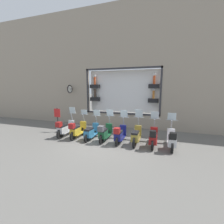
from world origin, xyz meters
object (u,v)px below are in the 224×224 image
Objects in this scene: scooter_navy_3 at (120,134)px; scooter_green_4 at (105,133)px; shop_sign_post at (58,119)px; scooter_white_0 at (172,140)px; scooter_olive_2 at (136,136)px; scooter_red_1 at (153,138)px; scooter_silver_7 at (65,128)px; scooter_teal_5 at (91,132)px; scooter_yellow_6 at (77,130)px.

scooter_green_4 is at bearing 89.51° from scooter_navy_3.
scooter_green_4 is 3.59m from shop_sign_post.
scooter_white_0 is 1.00× the size of scooter_navy_3.
scooter_navy_3 is 0.99× the size of scooter_green_4.
scooter_red_1 is at bearing -94.52° from scooter_olive_2.
scooter_white_0 is 0.99× the size of scooter_green_4.
scooter_navy_3 is at bearing -97.73° from shop_sign_post.
scooter_green_4 is (-0.07, 1.71, 0.03)m from scooter_olive_2.
scooter_olive_2 is 0.86m from scooter_navy_3.
scooter_green_4 is at bearing 89.95° from scooter_red_1.
scooter_green_4 is 1.00× the size of scooter_silver_7.
scooter_red_1 is 3.43m from scooter_teal_5.
scooter_white_0 is at bearing -92.44° from scooter_olive_2.
scooter_silver_7 is at bearing 89.90° from scooter_red_1.
scooter_silver_7 reaches higher than scooter_navy_3.
scooter_navy_3 is at bearing -90.11° from scooter_yellow_6.
scooter_teal_5 is 1.72m from scooter_silver_7.
scooter_teal_5 is (-0.01, 2.57, -0.04)m from scooter_olive_2.
scooter_olive_2 reaches higher than scooter_white_0.
scooter_green_4 is 2.57m from scooter_silver_7.
scooter_red_1 is at bearing -89.83° from scooter_navy_3.
scooter_silver_7 is (-0.06, 4.29, 0.04)m from scooter_olive_2.
scooter_green_4 is 1.11× the size of shop_sign_post.
scooter_olive_2 is at bearing 85.48° from scooter_red_1.
scooter_red_1 is 5.14m from scooter_silver_7.
scooter_green_4 is 1.01× the size of scooter_teal_5.
scooter_white_0 is 4.29m from scooter_teal_5.
scooter_silver_7 is at bearing 89.86° from scooter_white_0.
shop_sign_post is at bearing 71.94° from scooter_yellow_6.
scooter_teal_5 is 0.99× the size of scooter_silver_7.
scooter_teal_5 is at bearing 86.46° from scooter_green_4.
scooter_yellow_6 is 0.86m from scooter_silver_7.
scooter_teal_5 is at bearing 89.08° from scooter_red_1.
scooter_yellow_6 is (-0.07, 3.43, 0.02)m from scooter_olive_2.
scooter_silver_7 is at bearing 89.85° from scooter_green_4.
scooter_red_1 is 2.57m from scooter_green_4.
scooter_red_1 is 6.14m from shop_sign_post.
scooter_navy_3 is at bearing -90.24° from scooter_silver_7.
scooter_yellow_6 is 1.00× the size of scooter_silver_7.
scooter_silver_7 is (-0.05, 1.71, 0.08)m from scooter_teal_5.
scooter_navy_3 reaches higher than scooter_red_1.
shop_sign_post is (0.59, 1.81, 0.40)m from scooter_yellow_6.
scooter_green_4 reaches higher than scooter_teal_5.
scooter_navy_3 reaches higher than shop_sign_post.
scooter_white_0 is at bearing -90.05° from scooter_yellow_6.
scooter_olive_2 is (0.07, 1.71, -0.01)m from scooter_white_0.
scooter_red_1 is 4.29m from scooter_yellow_6.
scooter_navy_3 is 3.43m from scooter_silver_7.
scooter_olive_2 is 4.29m from scooter_silver_7.
scooter_olive_2 reaches higher than scooter_teal_5.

